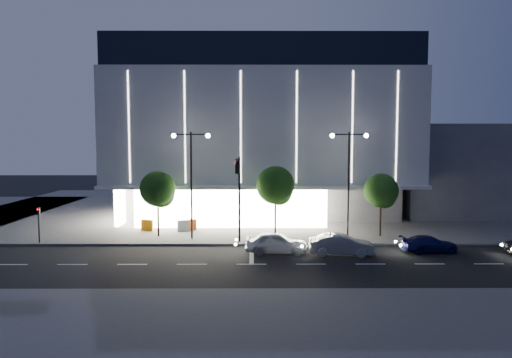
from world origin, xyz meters
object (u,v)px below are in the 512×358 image
object	(u,v)px
street_lamp_west	(191,169)
tree_right	(381,193)
car_lead	(277,243)
car_second	(341,245)
barrier_b	(184,226)
ped_signal_far	(39,221)
street_lamp_east	(349,169)
traffic_mast	(239,183)
barrier_c	(190,225)
tree_left	(158,191)
tree_mid	(276,187)
barrier_a	(147,225)
car_third	(429,244)

from	to	relation	value
street_lamp_west	tree_right	size ratio (longest dim) A/B	1.63
car_lead	street_lamp_west	bearing A→B (deg)	59.60
car_lead	car_second	bearing A→B (deg)	-94.84
street_lamp_west	barrier_b	size ratio (longest dim) A/B	8.18
ped_signal_far	car_lead	xyz separation A→B (m)	(18.84, -2.95, -1.11)
ped_signal_far	car_second	world-z (taller)	ped_signal_far
barrier_b	car_second	bearing A→B (deg)	-41.47
car_lead	street_lamp_east	bearing A→B (deg)	-51.44
traffic_mast	car_second	xyz separation A→B (m)	(7.50, -2.41, -4.26)
ped_signal_far	barrier_c	bearing A→B (deg)	23.96
tree_left	tree_mid	xyz separation A→B (m)	(10.00, 0.00, 0.30)
street_lamp_west	car_second	world-z (taller)	street_lamp_west
car_second	barrier_a	bearing A→B (deg)	67.06
tree_left	barrier_c	world-z (taller)	tree_left
ped_signal_far	car_second	bearing A→B (deg)	-8.64
street_lamp_west	car_third	bearing A→B (deg)	-12.93
street_lamp_east	tree_left	size ratio (longest dim) A/B	1.57
street_lamp_west	barrier_c	distance (m)	6.42
street_lamp_east	tree_right	distance (m)	3.81
car_second	barrier_b	size ratio (longest dim) A/B	4.23
traffic_mast	car_lead	world-z (taller)	traffic_mast
barrier_c	street_lamp_east	bearing A→B (deg)	-28.47
car_second	barrier_a	distance (m)	18.10
traffic_mast	barrier_a	world-z (taller)	traffic_mast
street_lamp_east	barrier_a	size ratio (longest dim) A/B	8.18
tree_left	car_third	size ratio (longest dim) A/B	1.36
barrier_a	street_lamp_east	bearing A→B (deg)	2.68
tree_right	barrier_c	xyz separation A→B (m)	(-16.65, 2.53, -3.23)
street_lamp_east	tree_mid	bearing A→B (deg)	170.31
tree_mid	car_third	xyz separation A→B (m)	(11.21, -5.21, -3.72)
barrier_a	barrier_b	size ratio (longest dim) A/B	1.00
street_lamp_west	car_third	xyz separation A→B (m)	(18.24, -4.19, -5.35)
traffic_mast	street_lamp_east	size ratio (longest dim) A/B	0.79
ped_signal_far	barrier_b	size ratio (longest dim) A/B	2.73
tree_left	car_third	xyz separation A→B (m)	(21.21, -5.21, -3.42)
traffic_mast	barrier_a	bearing A→B (deg)	144.74
tree_right	car_second	bearing A→B (deg)	-126.61
car_lead	car_third	size ratio (longest dim) A/B	1.09
traffic_mast	car_third	distance (m)	14.98
traffic_mast	ped_signal_far	bearing A→B (deg)	175.85
traffic_mast	tree_left	size ratio (longest dim) A/B	1.24
barrier_c	barrier_b	bearing A→B (deg)	-154.06
ped_signal_far	tree_left	xyz separation A→B (m)	(9.03, 2.52, 2.15)
traffic_mast	barrier_c	world-z (taller)	traffic_mast
street_lamp_east	car_lead	xyz separation A→B (m)	(-6.16, -4.46, -5.18)
tree_mid	street_lamp_east	bearing A→B (deg)	-9.69
tree_right	barrier_b	world-z (taller)	tree_right
tree_mid	barrier_c	world-z (taller)	tree_mid
tree_mid	barrier_a	distance (m)	12.34
traffic_mast	barrier_c	bearing A→B (deg)	126.62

